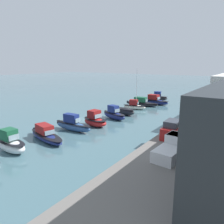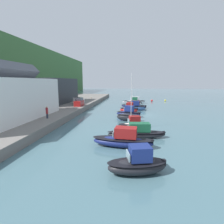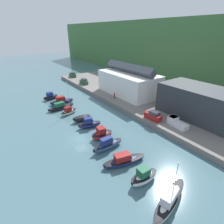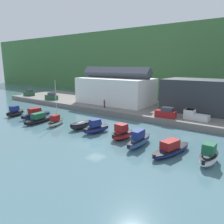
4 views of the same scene
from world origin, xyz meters
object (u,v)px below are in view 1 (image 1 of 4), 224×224
(moored_boat_7, at_px, (73,125))
(person_on_quay, at_px, (208,107))
(moored_boat_0, at_px, (158,97))
(moored_boat_8, at_px, (46,135))
(parked_car_2, at_px, (173,130))
(moored_boat_4, at_px, (125,111))
(moored_boat_3, at_px, (134,106))
(moored_boat_9, at_px, (11,144))
(moored_boat_5, at_px, (114,114))
(moored_boat_6, at_px, (95,120))
(moored_boat_1, at_px, (155,101))
(moored_boat_2, at_px, (142,103))
(pickup_truck_0, at_px, (173,148))

(moored_boat_7, bearing_deg, person_on_quay, 139.23)
(moored_boat_0, xyz_separation_m, moored_boat_8, (38.46, 0.08, -0.16))
(parked_car_2, bearing_deg, moored_boat_0, 113.28)
(parked_car_2, bearing_deg, moored_boat_7, -174.47)
(moored_boat_4, xyz_separation_m, parked_car_2, (11.37, 13.45, 1.40))
(moored_boat_4, bearing_deg, parked_car_2, 58.15)
(moored_boat_3, xyz_separation_m, moored_boat_9, (29.00, -0.37, 0.20))
(moored_boat_5, distance_m, moored_boat_6, 5.55)
(moored_boat_1, relative_size, moored_boat_7, 1.11)
(moored_boat_3, xyz_separation_m, moored_boat_7, (19.12, -0.19, 0.14))
(moored_boat_2, relative_size, pickup_truck_0, 1.71)
(moored_boat_2, relative_size, parked_car_2, 1.94)
(moored_boat_1, xyz_separation_m, moored_boat_8, (32.45, -1.43, -0.14))
(pickup_truck_0, bearing_deg, parked_car_2, 112.75)
(moored_boat_4, height_order, pickup_truck_0, pickup_truck_0)
(moored_boat_3, distance_m, moored_boat_9, 29.00)
(moored_boat_9, bearing_deg, moored_boat_4, 178.43)
(moored_boat_7, bearing_deg, moored_boat_2, 179.61)
(moored_boat_2, distance_m, pickup_truck_0, 31.88)
(moored_boat_2, height_order, moored_boat_3, moored_boat_3)
(moored_boat_2, bearing_deg, moored_boat_9, -5.51)
(moored_boat_1, relative_size, moored_boat_5, 1.31)
(moored_boat_1, bearing_deg, moored_boat_9, 2.31)
(moored_boat_0, distance_m, person_on_quay, 21.51)
(pickup_truck_0, bearing_deg, moored_boat_2, 125.33)
(moored_boat_7, bearing_deg, moored_boat_4, 173.55)
(moored_boat_2, relative_size, moored_boat_3, 0.91)
(moored_boat_0, xyz_separation_m, moored_boat_6, (29.57, 1.34, 0.06))
(moored_boat_4, distance_m, moored_boat_5, 3.86)
(moored_boat_0, distance_m, moored_boat_8, 38.46)
(moored_boat_1, distance_m, pickup_truck_0, 34.28)
(moored_boat_1, xyz_separation_m, moored_boat_4, (14.16, -0.17, -0.08))
(moored_boat_3, xyz_separation_m, moored_boat_5, (9.71, 1.03, 0.12))
(moored_boat_0, bearing_deg, person_on_quay, 33.11)
(moored_boat_2, xyz_separation_m, moored_boat_6, (19.85, 1.55, 0.22))
(moored_boat_1, height_order, parked_car_2, parked_car_2)
(moored_boat_8, height_order, person_on_quay, person_on_quay)
(pickup_truck_0, height_order, person_on_quay, person_on_quay)
(moored_boat_0, bearing_deg, parked_car_2, 12.11)
(moored_boat_1, distance_m, moored_boat_4, 14.16)
(moored_boat_9, relative_size, pickup_truck_0, 1.02)
(moored_boat_3, relative_size, parked_car_2, 2.13)
(moored_boat_3, height_order, moored_boat_7, moored_boat_3)
(moored_boat_3, bearing_deg, moored_boat_6, -11.11)
(moored_boat_2, bearing_deg, person_on_quay, 66.02)
(moored_boat_2, distance_m, moored_boat_4, 10.56)
(moored_boat_1, height_order, moored_boat_9, moored_boat_9)
(moored_boat_7, xyz_separation_m, moored_boat_9, (9.87, -0.17, 0.06))
(moored_boat_3, distance_m, pickup_truck_0, 27.77)
(moored_boat_0, distance_m, pickup_truck_0, 40.36)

